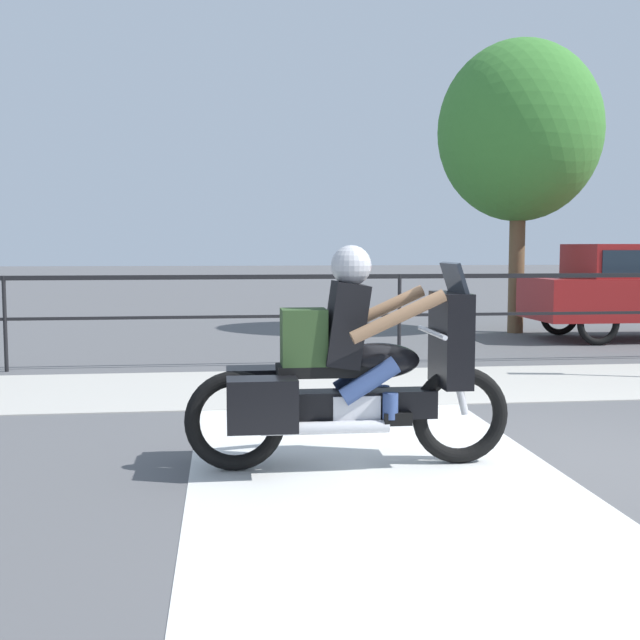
% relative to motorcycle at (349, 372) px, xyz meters
% --- Properties ---
extents(ground_plane, '(120.00, 120.00, 0.00)m').
position_rel_motorcycle_xyz_m(ground_plane, '(1.46, -0.08, -0.70)').
color(ground_plane, '#565659').
extents(sidewalk_band, '(44.00, 2.40, 0.01)m').
position_rel_motorcycle_xyz_m(sidewalk_band, '(1.46, 3.32, -0.69)').
color(sidewalk_band, '#B7B2A8').
rests_on(sidewalk_band, ground).
extents(crosswalk_band, '(2.61, 6.00, 0.01)m').
position_rel_motorcycle_xyz_m(crosswalk_band, '(0.17, -0.28, -0.69)').
color(crosswalk_band, silver).
rests_on(crosswalk_band, ground).
extents(fence_railing, '(36.00, 0.05, 1.22)m').
position_rel_motorcycle_xyz_m(fence_railing, '(1.46, 4.89, 0.26)').
color(fence_railing, black).
rests_on(fence_railing, ground).
extents(motorcycle, '(2.36, 0.76, 1.60)m').
position_rel_motorcycle_xyz_m(motorcycle, '(0.00, 0.00, 0.00)').
color(motorcycle, black).
rests_on(motorcycle, ground).
extents(tree_behind_sign, '(2.95, 2.95, 5.29)m').
position_rel_motorcycle_xyz_m(tree_behind_sign, '(4.46, 8.57, 2.95)').
color(tree_behind_sign, brown).
rests_on(tree_behind_sign, ground).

